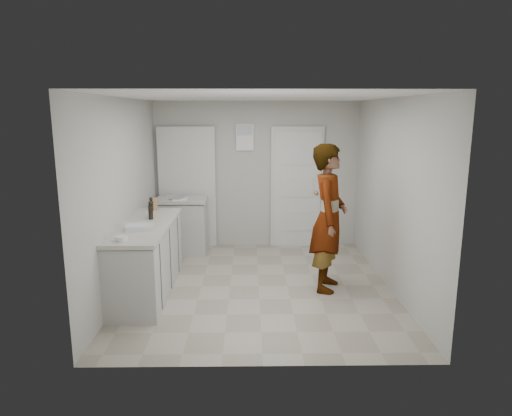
{
  "coord_description": "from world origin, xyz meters",
  "views": [
    {
      "loc": [
        -0.12,
        -5.84,
        2.31
      ],
      "look_at": [
        -0.03,
        0.4,
        1.0
      ],
      "focal_mm": 32.0,
      "sensor_mm": 36.0,
      "label": 1
    }
  ],
  "objects_px": {
    "oil_cruet_a": "(151,211)",
    "egg_bowl": "(122,239)",
    "spice_jar": "(152,215)",
    "oil_cruet_b": "(151,207)",
    "baking_dish": "(140,227)",
    "cake_mix_box": "(154,204)",
    "person": "(329,218)"
  },
  "relations": [
    {
      "from": "oil_cruet_b",
      "to": "spice_jar",
      "type": "bearing_deg",
      "value": -76.65
    },
    {
      "from": "baking_dish",
      "to": "egg_bowl",
      "type": "distance_m",
      "value": 0.51
    },
    {
      "from": "cake_mix_box",
      "to": "spice_jar",
      "type": "relative_size",
      "value": 2.06
    },
    {
      "from": "cake_mix_box",
      "to": "oil_cruet_b",
      "type": "distance_m",
      "value": 0.39
    },
    {
      "from": "spice_jar",
      "to": "oil_cruet_b",
      "type": "relative_size",
      "value": 0.33
    },
    {
      "from": "person",
      "to": "oil_cruet_b",
      "type": "xyz_separation_m",
      "value": [
        -2.37,
        0.31,
        0.09
      ]
    },
    {
      "from": "spice_jar",
      "to": "baking_dish",
      "type": "distance_m",
      "value": 0.6
    },
    {
      "from": "oil_cruet_b",
      "to": "baking_dish",
      "type": "distance_m",
      "value": 0.73
    },
    {
      "from": "cake_mix_box",
      "to": "oil_cruet_a",
      "type": "distance_m",
      "value": 0.57
    },
    {
      "from": "baking_dish",
      "to": "egg_bowl",
      "type": "xyz_separation_m",
      "value": [
        -0.09,
        -0.5,
        -0.0
      ]
    },
    {
      "from": "spice_jar",
      "to": "cake_mix_box",
      "type": "bearing_deg",
      "value": 98.6
    },
    {
      "from": "spice_jar",
      "to": "oil_cruet_a",
      "type": "bearing_deg",
      "value": -90.91
    },
    {
      "from": "spice_jar",
      "to": "egg_bowl",
      "type": "relative_size",
      "value": 0.66
    },
    {
      "from": "person",
      "to": "spice_jar",
      "type": "distance_m",
      "value": 2.34
    },
    {
      "from": "person",
      "to": "oil_cruet_a",
      "type": "height_order",
      "value": "person"
    },
    {
      "from": "cake_mix_box",
      "to": "oil_cruet_a",
      "type": "bearing_deg",
      "value": -93.02
    },
    {
      "from": "person",
      "to": "cake_mix_box",
      "type": "height_order",
      "value": "person"
    },
    {
      "from": "oil_cruet_a",
      "to": "cake_mix_box",
      "type": "bearing_deg",
      "value": 97.68
    },
    {
      "from": "oil_cruet_a",
      "to": "egg_bowl",
      "type": "bearing_deg",
      "value": -95.7
    },
    {
      "from": "person",
      "to": "oil_cruet_b",
      "type": "relative_size",
      "value": 7.31
    },
    {
      "from": "person",
      "to": "oil_cruet_a",
      "type": "distance_m",
      "value": 2.34
    },
    {
      "from": "oil_cruet_b",
      "to": "egg_bowl",
      "type": "relative_size",
      "value": 1.99
    },
    {
      "from": "spice_jar",
      "to": "person",
      "type": "bearing_deg",
      "value": -4.54
    },
    {
      "from": "oil_cruet_a",
      "to": "oil_cruet_b",
      "type": "distance_m",
      "value": 0.19
    },
    {
      "from": "oil_cruet_b",
      "to": "baking_dish",
      "type": "xyz_separation_m",
      "value": [
        0.01,
        -0.72,
        -0.1
      ]
    },
    {
      "from": "person",
      "to": "egg_bowl",
      "type": "height_order",
      "value": "person"
    },
    {
      "from": "cake_mix_box",
      "to": "oil_cruet_b",
      "type": "height_order",
      "value": "oil_cruet_b"
    },
    {
      "from": "spice_jar",
      "to": "oil_cruet_b",
      "type": "xyz_separation_m",
      "value": [
        -0.03,
        0.13,
        0.08
      ]
    },
    {
      "from": "spice_jar",
      "to": "egg_bowl",
      "type": "xyz_separation_m",
      "value": [
        -0.1,
        -1.09,
        -0.02
      ]
    },
    {
      "from": "oil_cruet_a",
      "to": "egg_bowl",
      "type": "distance_m",
      "value": 1.05
    },
    {
      "from": "person",
      "to": "egg_bowl",
      "type": "distance_m",
      "value": 2.6
    },
    {
      "from": "egg_bowl",
      "to": "cake_mix_box",
      "type": "bearing_deg",
      "value": 89.03
    }
  ]
}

